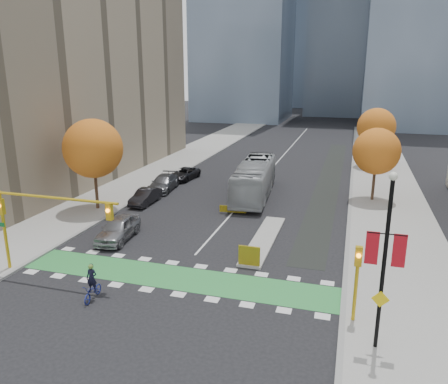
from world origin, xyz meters
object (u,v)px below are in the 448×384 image
Objects in this scene: traffic_signal_east at (357,273)px; parked_car_d at (184,174)px; tree_west at (93,149)px; parked_car_b at (145,197)px; tree_east_near at (377,151)px; tree_east_far at (376,127)px; parked_car_a at (118,228)px; parked_car_c at (164,183)px; banner_lamppost at (385,256)px; hazard_board at (249,256)px; cyclist at (93,288)px; traffic_signal_west at (37,213)px; bus at (254,179)px.

traffic_signal_east is 31.83m from parked_car_d.
parked_car_b is (3.39, 2.83, -4.90)m from tree_west.
tree_east_far reaches higher than tree_east_near.
traffic_signal_east reaches higher than parked_car_a.
parked_car_c is (-2.50, 13.75, -0.07)m from parked_car_a.
tree_west is at bearing 148.32° from banner_lamppost.
parked_car_c is at bearing -174.10° from tree_east_near.
hazard_board reaches higher than parked_car_b.
parked_car_b is (-2.11, 8.75, -0.14)m from parked_car_a.
cyclist reaches higher than parked_car_a.
cyclist is at bearing -58.62° from tree_west.
traffic_signal_west is 1.57× the size of parked_car_c.
bus is 2.68× the size of parked_car_d.
traffic_signal_west is at bearing -107.97° from parked_car_a.
parked_car_c is (-9.66, -0.58, -0.99)m from bus.
parked_car_c is (-21.50, -18.17, -4.45)m from tree_east_far.
banner_lamppost is (23.50, -14.50, -1.01)m from tree_west.
hazard_board is 0.17× the size of banner_lamppost.
traffic_signal_west is at bearing -131.52° from tree_east_near.
parked_car_a is 18.87m from parked_car_d.
tree_east_far is 40.52m from banner_lamppost.
banner_lamppost reaches higher than parked_car_a.
tree_east_far reaches higher than parked_car_c.
traffic_signal_east is 24.59m from parked_car_b.
traffic_signal_west is at bearing -92.26° from parked_car_c.
banner_lamppost is 3.94× the size of cyclist.
bus is at bearing 115.33° from banner_lamppost.
tree_east_near is at bearing -0.55° from parked_car_d.
cyclist is 0.39× the size of parked_car_c.
cyclist is (8.69, -14.24, -4.91)m from tree_west.
bus reaches higher than parked_car_b.
traffic_signal_east is at bearing -51.47° from parked_car_c.
tree_east_far is 1.41× the size of parked_car_c.
parked_car_a is 1.16× the size of parked_car_b.
tree_east_far is at bearing 63.66° from cyclist.
hazard_board is at bearing -104.12° from tree_east_far.
parked_car_d is at bearing 75.39° from tree_west.
banner_lamppost is at bearing -91.17° from tree_east_near.
tree_east_near is at bearing 22.62° from tree_west.
tree_east_far reaches higher than traffic_signal_east.
traffic_signal_east is (-2.00, -38.51, -2.51)m from tree_east_far.
cyclist is at bearing -20.58° from traffic_signal_west.
cyclist is 23.02m from bus.
parked_car_d is at bearing 90.58° from parked_car_b.
tree_west is 1.63× the size of parked_car_a.
tree_east_near reaches higher than parked_car_d.
banner_lamppost reaches higher than tree_east_near.
hazard_board is 13.23m from traffic_signal_west.
tree_east_near is 24.51m from banner_lamppost.
parked_car_c is at bearing 69.03° from tree_west.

